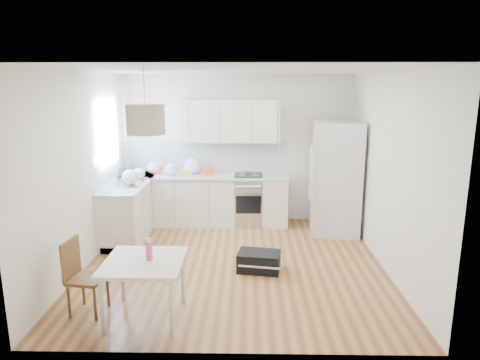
{
  "coord_description": "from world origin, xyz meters",
  "views": [
    {
      "loc": [
        0.19,
        -5.73,
        2.53
      ],
      "look_at": [
        0.07,
        0.4,
        1.14
      ],
      "focal_mm": 32.0,
      "sensor_mm": 36.0,
      "label": 1
    }
  ],
  "objects_px": {
    "refrigerator": "(336,177)",
    "dining_chair": "(87,277)",
    "gym_bag": "(259,261)",
    "dining_table": "(144,267)"
  },
  "relations": [
    {
      "from": "refrigerator",
      "to": "dining_chair",
      "type": "height_order",
      "value": "refrigerator"
    },
    {
      "from": "refrigerator",
      "to": "gym_bag",
      "type": "distance_m",
      "value": 2.31
    },
    {
      "from": "dining_table",
      "to": "gym_bag",
      "type": "distance_m",
      "value": 1.84
    },
    {
      "from": "dining_table",
      "to": "dining_chair",
      "type": "relative_size",
      "value": 1.0
    },
    {
      "from": "refrigerator",
      "to": "gym_bag",
      "type": "relative_size",
      "value": 3.35
    },
    {
      "from": "refrigerator",
      "to": "dining_chair",
      "type": "xyz_separation_m",
      "value": [
        -3.3,
        -2.83,
        -0.53
      ]
    },
    {
      "from": "dining_chair",
      "to": "gym_bag",
      "type": "xyz_separation_m",
      "value": [
        1.94,
        1.15,
        -0.3
      ]
    },
    {
      "from": "dining_chair",
      "to": "gym_bag",
      "type": "relative_size",
      "value": 1.5
    },
    {
      "from": "refrigerator",
      "to": "gym_bag",
      "type": "height_order",
      "value": "refrigerator"
    },
    {
      "from": "refrigerator",
      "to": "dining_table",
      "type": "relative_size",
      "value": 2.24
    }
  ]
}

